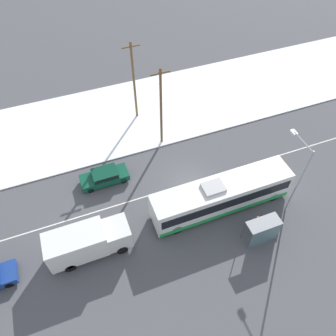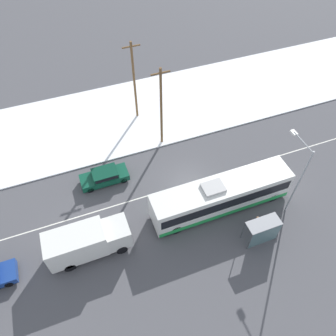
% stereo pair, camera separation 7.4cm
% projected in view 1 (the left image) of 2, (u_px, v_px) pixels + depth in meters
% --- Properties ---
extents(ground_plane, '(120.00, 120.00, 0.00)m').
position_uv_depth(ground_plane, '(188.00, 183.00, 31.02)').
color(ground_plane, '#4C4C51').
extents(snow_lot, '(80.00, 12.11, 0.12)m').
position_uv_depth(snow_lot, '(149.00, 110.00, 37.94)').
color(snow_lot, white).
rests_on(snow_lot, ground_plane).
extents(lane_marking_center, '(60.00, 0.12, 0.00)m').
position_uv_depth(lane_marking_center, '(188.00, 183.00, 31.01)').
color(lane_marking_center, silver).
rests_on(lane_marking_center, ground_plane).
extents(city_bus, '(12.39, 2.57, 3.29)m').
position_uv_depth(city_bus, '(221.00, 195.00, 28.16)').
color(city_bus, white).
rests_on(city_bus, ground_plane).
extents(box_truck, '(6.45, 2.30, 2.92)m').
position_uv_depth(box_truck, '(87.00, 242.00, 25.29)').
color(box_truck, silver).
rests_on(box_truck, ground_plane).
extents(sedan_car, '(4.47, 1.80, 1.34)m').
position_uv_depth(sedan_car, '(105.00, 176.00, 30.65)').
color(sedan_car, '#0F4733').
rests_on(sedan_car, ground_plane).
extents(pedestrian_at_stop, '(0.61, 0.27, 1.70)m').
position_uv_depth(pedestrian_at_stop, '(257.00, 221.00, 27.14)').
color(pedestrian_at_stop, '#23232D').
rests_on(pedestrian_at_stop, ground_plane).
extents(bus_shelter, '(2.73, 1.20, 2.40)m').
position_uv_depth(bus_shelter, '(264.00, 230.00, 25.87)').
color(bus_shelter, gray).
rests_on(bus_shelter, ground_plane).
extents(streetlamp, '(0.36, 2.70, 7.54)m').
position_uv_depth(streetlamp, '(298.00, 171.00, 25.82)').
color(streetlamp, '#9EA3A8').
rests_on(streetlamp, ground_plane).
extents(utility_pole_roadside, '(1.80, 0.24, 8.90)m').
position_uv_depth(utility_pole_roadside, '(161.00, 107.00, 31.07)').
color(utility_pole_roadside, brown).
rests_on(utility_pole_roadside, ground_plane).
extents(utility_pole_snowlot, '(1.80, 0.24, 9.05)m').
position_uv_depth(utility_pole_snowlot, '(134.00, 81.00, 33.70)').
color(utility_pole_snowlot, brown).
rests_on(utility_pole_snowlot, ground_plane).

